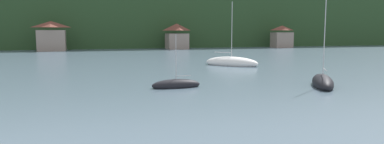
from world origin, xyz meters
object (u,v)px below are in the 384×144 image
Objects in this scene: sailboat_mid_7 at (176,85)px; sailboat_mid_9 at (323,82)px; shore_building_westcentral at (177,37)px; shore_building_west at (51,36)px; sailboat_far_10 at (231,63)px; shore_building_central at (282,37)px.

sailboat_mid_7 is 0.57× the size of sailboat_mid_9.
shore_building_west is at bearing -178.68° from shore_building_westcentral.
sailboat_mid_9 reaches higher than shore_building_westcentral.
sailboat_mid_9 is (12.68, -2.86, 0.09)m from sailboat_mid_7.
shore_building_westcentral is at bearing 131.47° from sailboat_far_10.
shore_building_west reaches higher than sailboat_mid_7.
shore_building_westcentral is at bearing -105.02° from sailboat_mid_7.
sailboat_mid_9 is 0.92× the size of sailboat_far_10.
sailboat_far_10 is (-3.85, -47.75, -3.00)m from shore_building_westcentral.
shore_building_central is 1.34× the size of sailboat_mid_7.
sailboat_mid_9 reaches higher than shore_building_central.
sailboat_far_10 reaches higher than sailboat_mid_7.
shore_building_west reaches higher than shore_building_westcentral.
shore_building_west is 32.05m from shore_building_westcentral.
sailboat_far_10 is (12.13, 16.59, 0.17)m from sailboat_mid_7.
sailboat_mid_7 is (-15.99, -64.34, -3.17)m from shore_building_westcentral.
shore_building_central is 59.07m from sailboat_far_10.
sailboat_far_10 is (-0.54, 19.45, 0.08)m from sailboat_mid_9.
shore_building_central is (64.08, -0.18, -0.39)m from shore_building_west.
shore_building_west is 64.09m from shore_building_central.
shore_building_westcentral is at bearing 1.32° from shore_building_west.
shore_building_west is 72.47m from sailboat_mid_9.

